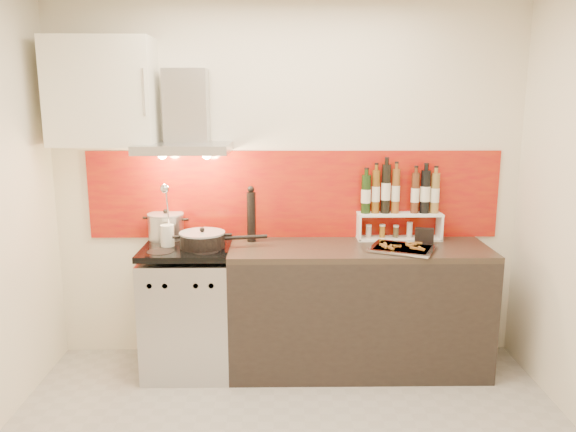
{
  "coord_description": "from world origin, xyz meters",
  "views": [
    {
      "loc": [
        -0.05,
        -2.66,
        1.9
      ],
      "look_at": [
        0.0,
        0.95,
        1.15
      ],
      "focal_mm": 35.0,
      "sensor_mm": 36.0,
      "label": 1
    }
  ],
  "objects_px": {
    "range_stove": "(189,310)",
    "counter": "(358,308)",
    "stock_pot": "(166,226)",
    "baking_tray": "(402,248)",
    "saute_pan": "(203,240)",
    "pepper_mill": "(251,215)"
  },
  "relations": [
    {
      "from": "saute_pan",
      "to": "baking_tray",
      "type": "relative_size",
      "value": 1.18
    },
    {
      "from": "saute_pan",
      "to": "pepper_mill",
      "type": "height_order",
      "value": "pepper_mill"
    },
    {
      "from": "saute_pan",
      "to": "baking_tray",
      "type": "xyz_separation_m",
      "value": [
        1.35,
        -0.06,
        -0.05
      ]
    },
    {
      "from": "range_stove",
      "to": "counter",
      "type": "distance_m",
      "value": 1.2
    },
    {
      "from": "stock_pot",
      "to": "baking_tray",
      "type": "height_order",
      "value": "stock_pot"
    },
    {
      "from": "range_stove",
      "to": "baking_tray",
      "type": "distance_m",
      "value": 1.55
    },
    {
      "from": "range_stove",
      "to": "stock_pot",
      "type": "distance_m",
      "value": 0.62
    },
    {
      "from": "saute_pan",
      "to": "pepper_mill",
      "type": "distance_m",
      "value": 0.4
    },
    {
      "from": "saute_pan",
      "to": "range_stove",
      "type": "bearing_deg",
      "value": 162.45
    },
    {
      "from": "pepper_mill",
      "to": "baking_tray",
      "type": "height_order",
      "value": "pepper_mill"
    },
    {
      "from": "counter",
      "to": "baking_tray",
      "type": "xyz_separation_m",
      "value": [
        0.28,
        -0.11,
        0.47
      ]
    },
    {
      "from": "counter",
      "to": "stock_pot",
      "type": "height_order",
      "value": "stock_pot"
    },
    {
      "from": "range_stove",
      "to": "stock_pot",
      "type": "height_order",
      "value": "stock_pot"
    },
    {
      "from": "stock_pot",
      "to": "baking_tray",
      "type": "bearing_deg",
      "value": -10.36
    },
    {
      "from": "stock_pot",
      "to": "baking_tray",
      "type": "relative_size",
      "value": 0.51
    },
    {
      "from": "counter",
      "to": "pepper_mill",
      "type": "bearing_deg",
      "value": 168.11
    },
    {
      "from": "saute_pan",
      "to": "pepper_mill",
      "type": "bearing_deg",
      "value": 32.61
    },
    {
      "from": "pepper_mill",
      "to": "range_stove",
      "type": "bearing_deg",
      "value": -159.55
    },
    {
      "from": "counter",
      "to": "saute_pan",
      "type": "xyz_separation_m",
      "value": [
        -1.08,
        -0.04,
        0.51
      ]
    },
    {
      "from": "counter",
      "to": "saute_pan",
      "type": "distance_m",
      "value": 1.19
    },
    {
      "from": "counter",
      "to": "stock_pot",
      "type": "xyz_separation_m",
      "value": [
        -1.38,
        0.2,
        0.55
      ]
    },
    {
      "from": "range_stove",
      "to": "baking_tray",
      "type": "relative_size",
      "value": 1.79
    }
  ]
}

